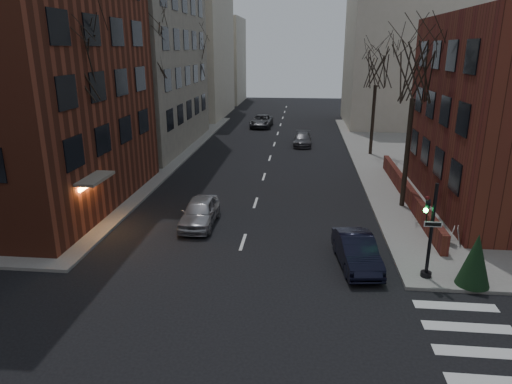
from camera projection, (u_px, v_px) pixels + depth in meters
The scene contains 18 objects.
low_wall_right at pixel (408, 193), 28.01m from camera, with size 0.35×16.00×1.00m, color #5D271B.
building_distant_la at pixel (174, 49), 61.99m from camera, with size 14.00×16.00×18.00m, color beige.
building_distant_ra at pixel (407, 58), 54.62m from camera, with size 14.00×14.00×16.00m, color beige.
building_distant_lb at pixel (213, 61), 78.52m from camera, with size 10.00×12.00×14.00m, color beige.
traffic_signal at pixel (429, 237), 18.27m from camera, with size 0.76×0.44×4.00m.
tree_left_a at pixel (71, 62), 22.67m from camera, with size 4.18×4.18×10.26m.
tree_left_b at pixel (149, 51), 33.92m from camera, with size 4.40×4.40×10.80m.
tree_left_c at pixel (193, 59), 47.46m from camera, with size 3.96×3.96×9.72m.
tree_right_a at pixel (416, 69), 24.88m from camera, with size 3.96×3.96×9.72m.
tree_right_b at pixel (377, 67), 38.28m from camera, with size 3.74×3.74×9.18m.
streetlamp_near at pixel (144, 122), 31.48m from camera, with size 0.36×0.36×6.28m.
streetlamp_far at pixel (204, 94), 50.44m from camera, with size 0.36×0.36×6.28m.
parked_sedan at pixel (357, 251), 19.86m from camera, with size 1.47×4.20×1.39m, color black.
car_lane_silver at pixel (200, 212), 24.46m from camera, with size 1.72×4.27×1.46m, color #A5A4AA.
car_lane_gray at pixel (303, 139), 44.47m from camera, with size 1.72×4.23×1.23m, color #424247.
car_lane_far at pixel (262, 121), 54.83m from camera, with size 2.38×5.16×1.43m, color #3E3E43.
sandwich_board at pixel (455, 236), 21.72m from camera, with size 0.40×0.55×0.89m, color silver.
evergreen_shrub at pixel (476, 260), 17.84m from camera, with size 1.30×1.30×2.16m, color black.
Camera 1 is at (2.76, -8.50, 9.15)m, focal length 32.00 mm.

